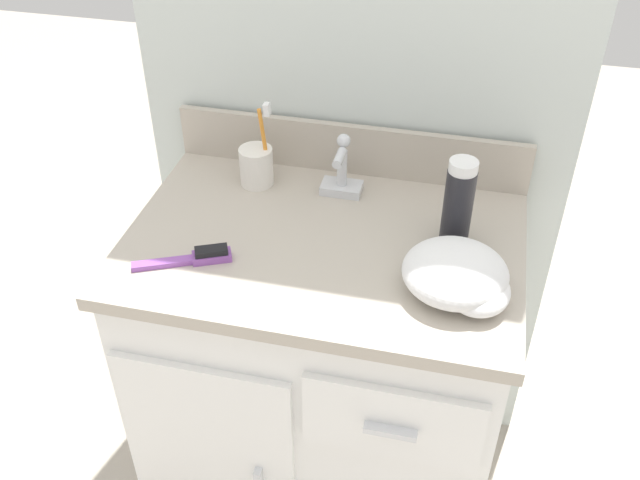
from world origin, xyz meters
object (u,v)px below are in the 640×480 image
(shaving_cream_can, at_px, (458,204))
(hairbrush, at_px, (196,257))
(hand_towel, at_px, (460,276))
(toothbrush_cup, at_px, (257,165))

(shaving_cream_can, relative_size, hairbrush, 1.02)
(hairbrush, xyz_separation_m, hand_towel, (0.50, 0.02, 0.03))
(hand_towel, bearing_deg, shaving_cream_can, 98.24)
(toothbrush_cup, relative_size, hand_towel, 0.99)
(toothbrush_cup, bearing_deg, hand_towel, -30.01)
(hand_towel, bearing_deg, toothbrush_cup, 149.99)
(hairbrush, height_order, hand_towel, hand_towel)
(hairbrush, relative_size, hand_towel, 0.93)
(hairbrush, bearing_deg, shaving_cream_can, -4.27)
(toothbrush_cup, height_order, hairbrush, toothbrush_cup)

